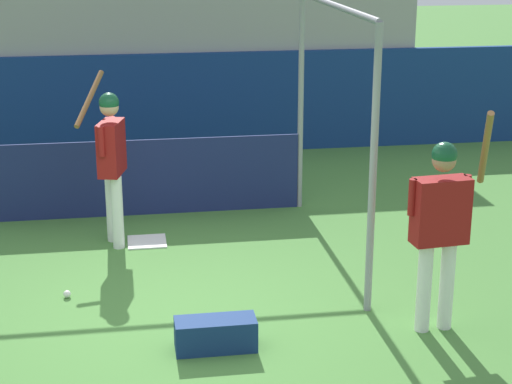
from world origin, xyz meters
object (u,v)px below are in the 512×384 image
object	(u,v)px
player_waiting	(441,218)
equipment_bag	(216,334)
player_batter	(111,154)
baseball	(67,294)

from	to	relation	value
player_waiting	equipment_bag	size ratio (longest dim) A/B	2.93
player_waiting	player_batter	bearing A→B (deg)	131.98
player_batter	player_waiting	size ratio (longest dim) A/B	0.93
player_batter	baseball	distance (m)	1.82
player_batter	equipment_bag	bearing A→B (deg)	-148.53
player_waiting	equipment_bag	xyz separation A→B (m)	(-2.00, -0.08, -0.92)
equipment_bag	baseball	distance (m)	1.85
player_waiting	baseball	distance (m)	3.68
player_waiting	baseball	xyz separation A→B (m)	(-3.32, 1.21, -1.02)
player_waiting	equipment_bag	bearing A→B (deg)	176.96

